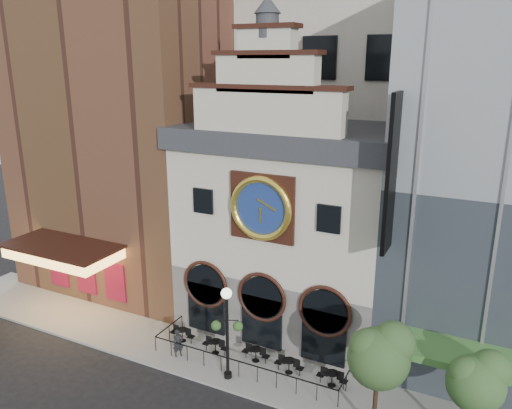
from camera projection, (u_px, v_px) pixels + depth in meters
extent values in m
plane|color=black|center=(228.00, 392.00, 24.79)|extent=(120.00, 120.00, 0.00)
cube|color=gray|center=(250.00, 364.00, 26.91)|extent=(44.00, 5.00, 0.15)
cube|color=#605E5B|center=(290.00, 289.00, 31.06)|extent=(12.00, 8.00, 4.00)
cube|color=beige|center=(292.00, 205.00, 29.52)|extent=(12.00, 8.00, 7.00)
cube|color=#2D3035|center=(294.00, 135.00, 28.38)|extent=(12.60, 8.60, 1.20)
cube|color=black|center=(262.00, 208.00, 25.77)|extent=(3.60, 0.25, 3.60)
cylinder|color=navy|center=(261.00, 208.00, 25.64)|extent=(3.10, 0.12, 3.10)
torus|color=yellow|center=(260.00, 209.00, 25.58)|extent=(3.46, 0.36, 3.46)
cylinder|color=#2D3035|center=(267.00, 26.00, 23.69)|extent=(1.10, 1.10, 1.10)
cone|color=#2D3035|center=(267.00, 4.00, 23.42)|extent=(1.30, 1.30, 0.80)
cube|color=brown|center=(135.00, 107.00, 35.40)|extent=(14.00, 12.00, 25.00)
cube|color=#FFBF59|center=(63.00, 252.00, 31.10)|extent=(7.00, 3.40, 0.70)
cube|color=black|center=(63.00, 245.00, 30.98)|extent=(7.40, 3.80, 0.15)
cube|color=maroon|center=(86.00, 275.00, 33.14)|extent=(5.60, 0.15, 2.60)
cube|color=#4F8D40|center=(455.00, 354.00, 21.95)|extent=(4.50, 2.40, 0.35)
cube|color=black|center=(391.00, 175.00, 21.43)|extent=(0.18, 1.60, 7.00)
cube|color=silver|center=(358.00, 1.00, 36.39)|extent=(20.00, 16.00, 40.00)
cylinder|color=black|center=(182.00, 330.00, 28.81)|extent=(0.68, 0.68, 0.03)
cylinder|color=black|center=(182.00, 335.00, 28.91)|extent=(0.06, 0.06, 0.72)
cylinder|color=black|center=(215.00, 341.00, 27.62)|extent=(0.68, 0.68, 0.03)
cylinder|color=black|center=(215.00, 347.00, 27.73)|extent=(0.06, 0.06, 0.72)
cylinder|color=black|center=(256.00, 349.00, 26.90)|extent=(0.68, 0.68, 0.03)
cylinder|color=black|center=(256.00, 355.00, 27.00)|extent=(0.06, 0.06, 0.72)
cylinder|color=black|center=(289.00, 360.00, 25.88)|extent=(0.68, 0.68, 0.03)
cylinder|color=black|center=(289.00, 367.00, 25.98)|extent=(0.06, 0.06, 0.72)
cylinder|color=black|center=(332.00, 373.00, 24.83)|extent=(0.68, 0.68, 0.03)
cylinder|color=black|center=(332.00, 379.00, 24.94)|extent=(0.06, 0.06, 0.72)
imported|color=black|center=(178.00, 343.00, 27.36)|extent=(0.67, 0.69, 1.59)
cylinder|color=black|center=(227.00, 338.00, 25.08)|extent=(0.16, 0.16, 4.57)
cylinder|color=black|center=(228.00, 375.00, 25.68)|extent=(0.40, 0.40, 0.27)
sphere|color=white|center=(226.00, 293.00, 24.39)|extent=(0.55, 0.55, 0.55)
sphere|color=#325120|center=(216.00, 326.00, 24.92)|extent=(0.51, 0.51, 0.51)
sphere|color=#325120|center=(238.00, 326.00, 24.86)|extent=(0.51, 0.51, 0.51)
cylinder|color=#382619|center=(375.00, 403.00, 21.63)|extent=(0.20, 0.20, 2.85)
sphere|color=#2C4F1F|center=(379.00, 358.00, 21.00)|extent=(2.64, 2.64, 2.64)
sphere|color=#2C4F1F|center=(394.00, 343.00, 20.85)|extent=(1.83, 1.83, 1.83)
sphere|color=#2C4F1F|center=(369.00, 348.00, 20.86)|extent=(1.63, 1.63, 1.63)
sphere|color=#2F5622|center=(476.00, 384.00, 20.05)|extent=(2.33, 2.33, 2.33)
sphere|color=#2F5622|center=(490.00, 369.00, 19.92)|extent=(1.61, 1.61, 1.61)
sphere|color=#2F5622|center=(467.00, 374.00, 19.93)|extent=(1.43, 1.43, 1.43)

